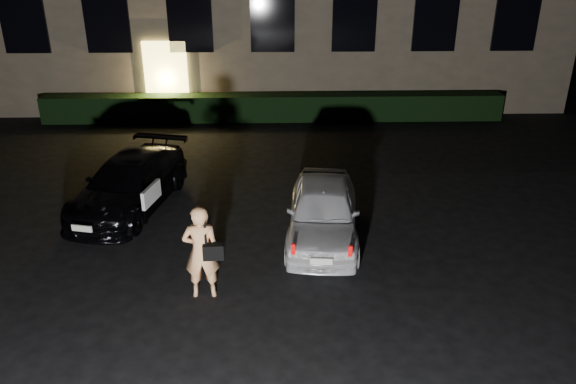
{
  "coord_description": "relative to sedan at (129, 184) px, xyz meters",
  "views": [
    {
      "loc": [
        -0.0,
        -7.46,
        5.47
      ],
      "look_at": [
        0.25,
        2.0,
        1.2
      ],
      "focal_mm": 35.0,
      "sensor_mm": 36.0,
      "label": 1
    }
  ],
  "objects": [
    {
      "name": "ground",
      "position": [
        3.19,
        -3.96,
        -0.56
      ],
      "size": [
        80.0,
        80.0,
        0.0
      ],
      "primitive_type": "plane",
      "color": "black",
      "rests_on": "ground"
    },
    {
      "name": "sedan",
      "position": [
        0.0,
        0.0,
        0.0
      ],
      "size": [
        2.4,
        4.13,
        1.12
      ],
      "rotation": [
        0.0,
        0.0,
        -0.23
      ],
      "color": "black",
      "rests_on": "ground"
    },
    {
      "name": "man",
      "position": [
        2.0,
        -3.47,
        0.27
      ],
      "size": [
        0.69,
        0.43,
        1.66
      ],
      "rotation": [
        0.0,
        0.0,
        3.19
      ],
      "color": "#FFB274",
      "rests_on": "ground"
    },
    {
      "name": "hedge",
      "position": [
        3.19,
        6.54,
        -0.14
      ],
      "size": [
        15.0,
        0.7,
        0.85
      ],
      "primitive_type": "cube",
      "color": "black",
      "rests_on": "ground"
    },
    {
      "name": "hatch",
      "position": [
        4.15,
        -1.51,
        0.02
      ],
      "size": [
        1.71,
        3.54,
        1.17
      ],
      "rotation": [
        0.0,
        0.0,
        -0.1
      ],
      "color": "white",
      "rests_on": "ground"
    }
  ]
}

